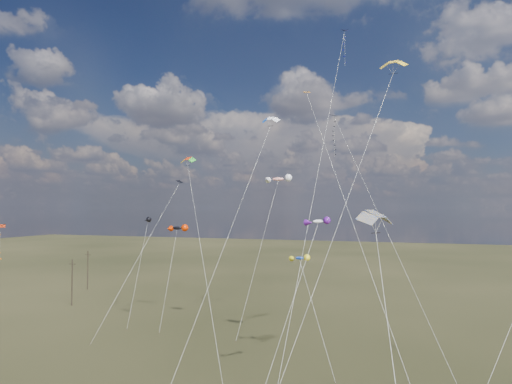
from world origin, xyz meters
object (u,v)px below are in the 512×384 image
(utility_pole_near, at_px, (72,282))
(novelty_black_orange, at_px, (177,228))
(parafoil_yellow, at_px, (393,63))
(diamond_black_high, at_px, (339,145))
(utility_pole_far, at_px, (88,270))

(utility_pole_near, xyz_separation_m, novelty_black_orange, (20.57, -0.13, 9.67))
(utility_pole_near, distance_m, novelty_black_orange, 22.73)
(utility_pole_near, bearing_deg, parafoil_yellow, -17.73)
(diamond_black_high, bearing_deg, novelty_black_orange, -174.84)
(utility_pole_far, height_order, diamond_black_high, diamond_black_high)
(utility_pole_near, relative_size, parafoil_yellow, 0.24)
(parafoil_yellow, relative_size, novelty_black_orange, 2.27)
(utility_pole_far, distance_m, diamond_black_high, 59.81)
(utility_pole_near, height_order, diamond_black_high, diamond_black_high)
(utility_pole_near, relative_size, utility_pole_far, 1.00)
(utility_pole_far, height_order, parafoil_yellow, parafoil_yellow)
(utility_pole_near, xyz_separation_m, diamond_black_high, (46.21, 2.18, 22.34))
(diamond_black_high, bearing_deg, utility_pole_near, -177.29)
(diamond_black_high, xyz_separation_m, parafoil_yellow, (8.39, -19.64, 5.40))
(utility_pole_near, distance_m, parafoil_yellow, 63.68)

